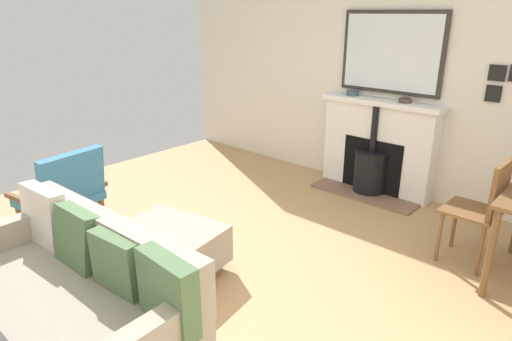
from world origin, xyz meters
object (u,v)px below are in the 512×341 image
Objects in this scene: mantel_bowl_near at (353,93)px; ottoman at (169,247)px; armchair_accent at (64,191)px; dining_chair_near_fireplace at (484,205)px; fireplace at (376,152)px; mantel_bowl_far at (405,100)px; sofa at (75,297)px.

ottoman is (2.67, 0.02, -0.85)m from mantel_bowl_near.
dining_chair_near_fireplace reaches higher than armchair_accent.
mantel_bowl_near reaches higher than armchair_accent.
mantel_bowl_far is (-0.03, 0.25, 0.61)m from fireplace.
fireplace reaches higher than dining_chair_near_fireplace.
mantel_bowl_near is at bearing -90.00° from mantel_bowl_far.
sofa is (3.53, 0.26, -0.72)m from mantel_bowl_near.
mantel_bowl_near reaches higher than dining_chair_near_fireplace.
ottoman is (2.64, -0.36, -0.23)m from fireplace.
fireplace is 1.59× the size of ottoman.
dining_chair_near_fireplace is at bearing 135.18° from ottoman.
armchair_accent is at bearing -55.65° from dining_chair_near_fireplace.
mantel_bowl_near is 0.17× the size of armchair_accent.
mantel_bowl_near is at bearing 158.37° from armchair_accent.
mantel_bowl_near is 0.16× the size of ottoman.
sofa is (3.53, -0.37, -0.72)m from mantel_bowl_far.
armchair_accent is (2.91, -1.78, -0.62)m from mantel_bowl_far.
mantel_bowl_far is at bearing 148.56° from armchair_accent.
dining_chair_near_fireplace is at bearing 50.82° from mantel_bowl_far.
fireplace is 2.67m from ottoman.
mantel_bowl_near is at bearing -175.83° from sofa.
mantel_bowl_far is 0.16× the size of ottoman.
sofa is 0.91m from ottoman.
mantel_bowl_near is 2.06m from dining_chair_near_fireplace.
ottoman is 0.95× the size of dining_chair_near_fireplace.
armchair_accent is 3.52m from dining_chair_near_fireplace.
mantel_bowl_near is 3.19m from armchair_accent.
sofa is 1.94× the size of dining_chair_near_fireplace.
fireplace is at bearing 152.07° from armchair_accent.
mantel_bowl_near is 0.15× the size of dining_chair_near_fireplace.
ottoman is at bearing 0.35° from mantel_bowl_near.
armchair_accent is at bearing -113.99° from sofa.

